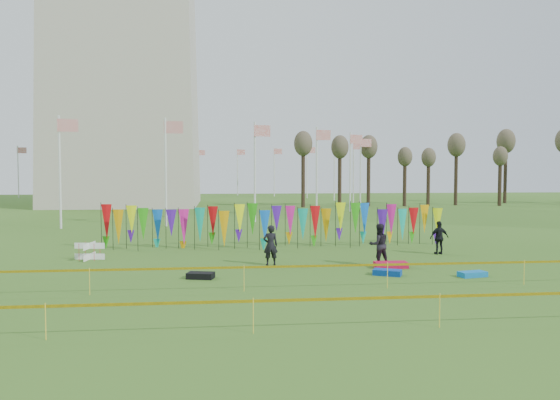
{
  "coord_description": "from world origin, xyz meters",
  "views": [
    {
      "loc": [
        -2.64,
        -19.91,
        4.05
      ],
      "look_at": [
        0.13,
        6.0,
        2.69
      ],
      "focal_mm": 35.0,
      "sensor_mm": 36.0,
      "label": 1
    }
  ],
  "objects": [
    {
      "name": "kite_bag_red",
      "position": [
        4.43,
        2.25,
        0.13
      ],
      "size": [
        1.38,
        0.66,
        0.25
      ],
      "primitive_type": "cube",
      "rotation": [
        0.0,
        0.0,
        -0.03
      ],
      "color": "#C80D3B",
      "rests_on": "ground"
    },
    {
      "name": "box_kite",
      "position": [
        -8.69,
        5.74,
        0.4
      ],
      "size": [
        0.72,
        0.72,
        0.8
      ],
      "rotation": [
        0.0,
        0.0,
        -0.16
      ],
      "color": "red",
      "rests_on": "ground"
    },
    {
      "name": "kite_bag_blue",
      "position": [
        3.78,
        0.65,
        0.11
      ],
      "size": [
        1.21,
        0.98,
        0.22
      ],
      "primitive_type": "cube",
      "rotation": [
        0.0,
        0.0,
        -0.46
      ],
      "color": "#0A3CA4",
      "rests_on": "ground"
    },
    {
      "name": "kite_bag_teal",
      "position": [
        6.95,
        0.01,
        0.1
      ],
      "size": [
        1.14,
        0.72,
        0.2
      ],
      "primitive_type": "cube",
      "rotation": [
        0.0,
        0.0,
        0.21
      ],
      "color": "blue",
      "rests_on": "ground"
    },
    {
      "name": "person_right",
      "position": [
        7.94,
        5.66,
        0.82
      ],
      "size": [
        1.0,
        0.63,
        1.63
      ],
      "primitive_type": "imported",
      "rotation": [
        0.0,
        0.0,
        3.23
      ],
      "color": "black",
      "rests_on": "ground"
    },
    {
      "name": "flagpole_ring",
      "position": [
        -14.0,
        48.0,
        4.0
      ],
      "size": [
        57.4,
        56.16,
        8.0
      ],
      "color": "silver",
      "rests_on": "ground"
    },
    {
      "name": "person_mid",
      "position": [
        4.06,
        2.78,
        0.91
      ],
      "size": [
        0.95,
        0.66,
        1.82
      ],
      "primitive_type": "imported",
      "rotation": [
        0.0,
        0.0,
        3.28
      ],
      "color": "black",
      "rests_on": "ground"
    },
    {
      "name": "tree_line",
      "position": [
        32.0,
        44.0,
        6.17
      ],
      "size": [
        53.92,
        1.92,
        7.84
      ],
      "color": "#36261B",
      "rests_on": "ground"
    },
    {
      "name": "caution_tape_far",
      "position": [
        -0.22,
        -6.46,
        0.78
      ],
      "size": [
        26.0,
        0.02,
        0.9
      ],
      "color": "yellow",
      "rests_on": "ground"
    },
    {
      "name": "ground",
      "position": [
        0.0,
        0.0,
        0.0
      ],
      "size": [
        160.0,
        160.0,
        0.0
      ],
      "primitive_type": "plane",
      "color": "#305818",
      "rests_on": "ground"
    },
    {
      "name": "person_left",
      "position": [
        -0.56,
        3.41,
        0.87
      ],
      "size": [
        0.68,
        0.52,
        1.75
      ],
      "primitive_type": "imported",
      "rotation": [
        0.0,
        0.0,
        3.23
      ],
      "color": "black",
      "rests_on": "ground"
    },
    {
      "name": "kite_bag_black",
      "position": [
        -3.46,
        0.77,
        0.12
      ],
      "size": [
        1.11,
        0.8,
        0.23
      ],
      "primitive_type": "cube",
      "rotation": [
        0.0,
        0.0,
        -0.25
      ],
      "color": "black",
      "rests_on": "ground"
    },
    {
      "name": "caution_tape_near",
      "position": [
        -0.22,
        -1.63,
        0.78
      ],
      "size": [
        26.0,
        0.02,
        0.9
      ],
      "color": "yellow",
      "rests_on": "ground"
    },
    {
      "name": "banner_row",
      "position": [
        0.28,
        8.82,
        1.36
      ],
      "size": [
        18.64,
        0.64,
        2.24
      ],
      "color": "black",
      "rests_on": "ground"
    }
  ]
}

